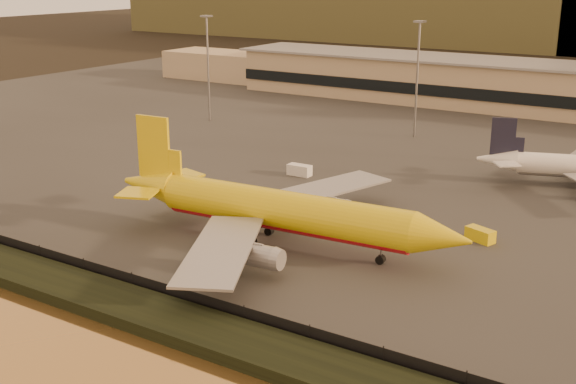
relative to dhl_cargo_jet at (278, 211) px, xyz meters
name	(u,v)px	position (x,y,z in m)	size (l,w,h in m)	color
ground	(240,266)	(-0.10, -8.87, -4.91)	(900.00, 900.00, 0.00)	black
embankment	(147,313)	(-0.10, -25.87, -4.21)	(320.00, 7.00, 1.40)	black
tarmac	(479,130)	(-0.10, 86.13, -4.81)	(320.00, 220.00, 0.20)	#2D2D2D
perimeter_fence	(172,294)	(-0.10, -21.87, -3.61)	(300.00, 0.05, 2.20)	black
terminal_building	(465,82)	(-14.62, 116.68, 1.34)	(202.00, 25.00, 12.60)	tan
apron_light_masts	(528,79)	(14.90, 66.13, 10.79)	(152.20, 12.20, 25.40)	slate
dhl_cargo_jet	(278,211)	(0.00, 0.00, 0.00)	(52.80, 51.61, 15.77)	yellow
gse_vehicle_yellow	(480,235)	(22.96, 15.72, -3.80)	(4.05, 1.82, 1.82)	yellow
gse_vehicle_white	(300,170)	(-15.41, 30.68, -3.73)	(4.36, 1.96, 1.96)	white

